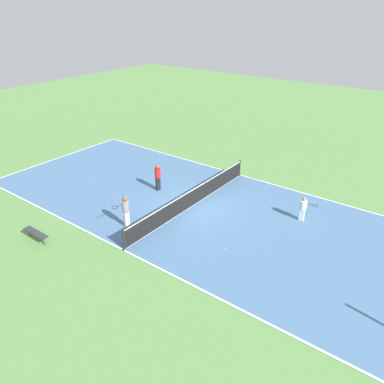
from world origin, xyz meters
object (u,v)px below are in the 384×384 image
at_px(tennis_ball_right_alley, 177,204).
at_px(tennis_ball_far_baseline, 91,177).
at_px(tennis_net, 192,197).
at_px(bench, 36,233).
at_px(player_baseline_gray, 126,209).
at_px(tennis_ball_left_sideline, 225,249).
at_px(player_near_white, 303,207).
at_px(player_coach_red, 158,176).

height_order(tennis_ball_right_alley, tennis_ball_far_baseline, same).
distance_m(tennis_net, bench, 8.32).
bearing_deg(tennis_ball_far_baseline, bench, 30.16).
bearing_deg(player_baseline_gray, tennis_ball_left_sideline, 117.92).
distance_m(tennis_net, tennis_ball_right_alley, 1.03).
bearing_deg(tennis_ball_right_alley, tennis_ball_far_baseline, -85.88).
height_order(player_near_white, tennis_ball_far_baseline, player_near_white).
xyz_separation_m(player_near_white, tennis_ball_left_sideline, (4.71, -1.81, -0.74)).
xyz_separation_m(player_baseline_gray, tennis_ball_right_alley, (-3.35, 0.58, -0.98)).
relative_size(tennis_net, player_near_white, 7.75).
bearing_deg(player_coach_red, tennis_net, -72.54).
bearing_deg(bench, player_baseline_gray, 53.19).
bearing_deg(player_near_white, tennis_ball_right_alley, -164.40).
relative_size(tennis_net, bench, 6.54).
distance_m(bench, tennis_ball_far_baseline, 7.37).
bearing_deg(tennis_ball_right_alley, tennis_net, 118.95).
height_order(bench, player_baseline_gray, player_baseline_gray).
distance_m(bench, tennis_ball_left_sideline, 9.17).
height_order(bench, tennis_ball_far_baseline, bench).
bearing_deg(tennis_ball_left_sideline, bench, -58.14).
bearing_deg(player_baseline_gray, bench, -23.33).
bearing_deg(player_baseline_gray, player_near_white, 144.37).
height_order(tennis_net, tennis_ball_right_alley, tennis_net).
bearing_deg(player_coach_red, tennis_ball_left_sideline, -88.00).
relative_size(player_near_white, tennis_ball_left_sideline, 20.18).
distance_m(tennis_net, tennis_ball_left_sideline, 4.55).
bearing_deg(player_near_white, player_baseline_gray, -146.25).
bearing_deg(player_baseline_gray, tennis_ball_right_alley, -176.27).
bearing_deg(tennis_ball_far_baseline, player_near_white, 103.44).
height_order(player_baseline_gray, player_coach_red, player_baseline_gray).
distance_m(tennis_ball_right_alley, tennis_ball_far_baseline, 6.92).
relative_size(bench, tennis_ball_right_alley, 23.90).
height_order(bench, player_coach_red, player_coach_red).
xyz_separation_m(player_near_white, tennis_ball_far_baseline, (3.18, -13.30, -0.74)).
distance_m(bench, tennis_ball_right_alley, 7.58).
bearing_deg(player_coach_red, tennis_ball_far_baseline, 130.38).
distance_m(player_near_white, tennis_ball_far_baseline, 13.69).
relative_size(player_baseline_gray, player_near_white, 1.28).
distance_m(player_coach_red, tennis_ball_right_alley, 2.45).
bearing_deg(tennis_net, player_coach_red, -97.55).
bearing_deg(tennis_ball_left_sideline, tennis_ball_far_baseline, -97.59).
distance_m(player_near_white, tennis_ball_right_alley, 6.97).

